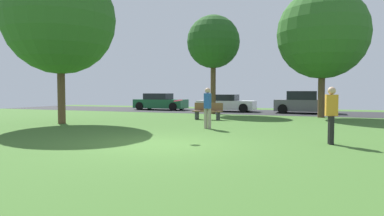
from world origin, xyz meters
The scene contains 12 objects.
ground_plane centered at (0.00, 0.00, 0.00)m, with size 44.00×44.00×0.00m, color #3D6628.
road_strip centered at (0.00, 16.00, 0.00)m, with size 44.00×6.40×0.01m, color #28282B.
oak_tree_center centered at (-2.58, 12.99, 4.82)m, with size 3.54×3.54×6.61m.
oak_tree_left centered at (-7.15, 3.84, 4.87)m, with size 5.10×5.10×7.42m.
oak_tree_right centered at (4.24, 12.25, 4.82)m, with size 5.16×5.16×7.41m.
person_catcher centered at (4.54, 1.75, 0.91)m, with size 0.36×0.30×1.65m.
person_bystander centered at (-0.04, 4.28, 0.92)m, with size 0.30×0.32×1.66m.
frisbee_disc centered at (0.14, 0.89, 1.23)m, with size 0.31×0.31×0.07m.
parked_car_green centered at (-8.20, 16.22, 0.63)m, with size 4.31×1.92×1.35m.
parked_car_white centered at (-2.54, 15.99, 0.60)m, with size 4.31×2.02×1.28m.
parked_car_grey centered at (3.13, 15.92, 0.70)m, with size 4.04×2.07×1.54m.
park_bench centered at (-1.44, 8.45, 0.46)m, with size 1.60×0.45×0.90m.
Camera 1 is at (4.29, -8.58, 1.51)m, focal length 31.31 mm.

